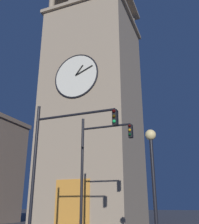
# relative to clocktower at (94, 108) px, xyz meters

# --- Properties ---
(clocktower) EXTENTS (9.59, 9.39, 29.21)m
(clocktower) POSITION_rel_clocktower_xyz_m (0.00, 0.00, 0.00)
(clocktower) COLOR gray
(clocktower) RESTS_ON ground_plane
(traffic_signal_near) EXTENTS (3.16, 0.41, 6.91)m
(traffic_signal_near) POSITION_rel_clocktower_xyz_m (-4.93, 11.07, -7.57)
(traffic_signal_near) COLOR black
(traffic_signal_near) RESTS_ON ground_plane
(traffic_signal_mid) EXTENTS (4.47, 0.41, 6.89)m
(traffic_signal_mid) POSITION_rel_clocktower_xyz_m (-4.13, 13.96, -7.50)
(traffic_signal_mid) COLOR black
(traffic_signal_mid) RESTS_ON ground_plane
(street_lamp) EXTENTS (0.44, 0.44, 4.83)m
(street_lamp) POSITION_rel_clocktower_xyz_m (-8.78, 14.50, -8.57)
(street_lamp) COLOR black
(street_lamp) RESTS_ON ground_plane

